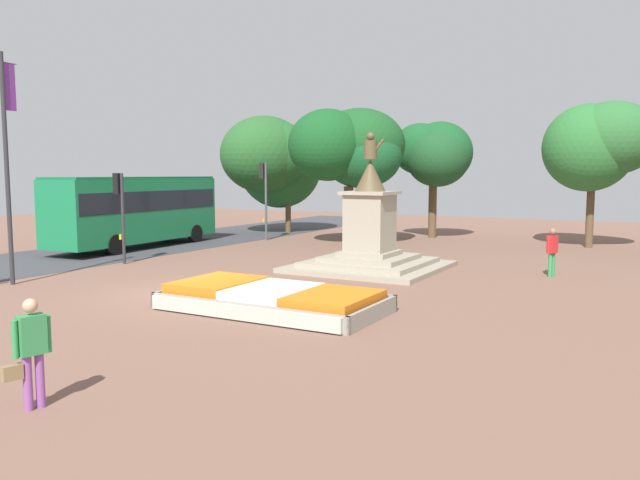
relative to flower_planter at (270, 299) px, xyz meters
The scene contains 13 objects.
ground_plane 3.43m from the flower_planter, 169.72° to the left, with size 72.21×72.21×0.00m, color brown.
flower_planter is the anchor object (origin of this frame).
statue_monument 7.66m from the flower_planter, 95.24° to the left, with size 5.10×5.10×4.96m.
traffic_light_mid_block 10.71m from the flower_planter, 156.95° to the left, with size 0.42×0.31×3.51m.
traffic_light_far_corner 17.21m from the flower_planter, 124.74° to the left, with size 0.41×0.29×4.03m.
banner_pole 9.88m from the flower_planter, behind, with size 0.14×0.57×7.19m.
city_bus 15.56m from the flower_planter, 147.68° to the left, with size 2.87×9.47×3.34m.
pedestrian_with_handbag 7.41m from the flower_planter, 84.62° to the right, with size 0.32×0.72×1.67m.
pedestrian_near_planter 10.51m from the flower_planter, 58.82° to the left, with size 0.34×0.54×1.65m.
park_tree_behind_statue 21.64m from the flower_planter, 123.25° to the left, with size 5.30×6.51×6.81m.
park_tree_far_right 19.72m from the flower_planter, 96.73° to the left, with size 4.22×3.63×6.25m.
park_tree_street_side 15.57m from the flower_planter, 108.67° to the left, with size 5.15×5.47×6.66m.
park_tree_mid_canopy 19.93m from the flower_planter, 73.17° to the left, with size 5.14×4.66×6.75m.
Camera 1 is at (12.14, -13.68, 3.48)m, focal length 35.00 mm.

